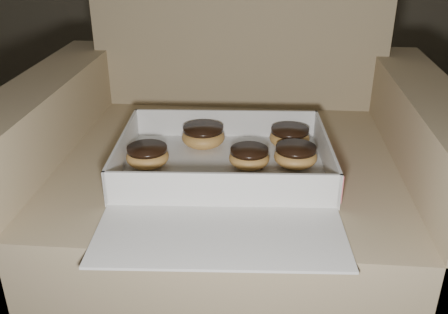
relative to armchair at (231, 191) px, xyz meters
The scene contains 11 objects.
armchair is the anchor object (origin of this frame).
bakery_box 0.25m from the armchair, 89.75° to the right, with size 0.46×0.54×0.07m.
donut_a 0.22m from the armchair, 15.33° to the right, with size 0.09×0.09×0.05m.
donut_b 0.23m from the armchair, 72.09° to the right, with size 0.09×0.09×0.04m.
donut_c 0.26m from the armchair, 42.98° to the right, with size 0.09×0.09×0.05m.
donut_d 0.19m from the armchair, 139.26° to the right, with size 0.10×0.10×0.05m.
donut_e 0.29m from the armchair, 135.50° to the right, with size 0.09×0.09×0.05m.
crumb_a 0.35m from the armchair, 126.38° to the right, with size 0.01×0.01×0.00m, color black.
crumb_b 0.36m from the armchair, 127.49° to the right, with size 0.01×0.01×0.00m, color black.
crumb_c 0.32m from the armchair, 73.62° to the right, with size 0.01×0.01×0.00m, color black.
crumb_d 0.23m from the armchair, 64.95° to the right, with size 0.01×0.01×0.00m, color black.
Camera 1 is at (0.93, -0.57, 0.96)m, focal length 40.00 mm.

